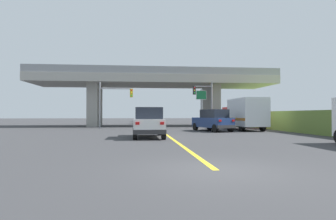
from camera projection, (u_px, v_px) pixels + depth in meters
ground at (154, 126)px, 39.34m from camera, size 160.00×160.00×0.00m
overpass_bridge at (154, 86)px, 39.42m from camera, size 31.76×8.47×7.49m
lane_divider_stripe at (167, 135)px, 22.12m from camera, size 0.20×28.33×0.01m
suv_lead at (148, 122)px, 19.52m from camera, size 2.02×4.84×2.02m
suv_crossing at (213, 120)px, 26.87m from camera, size 3.15×5.03×2.02m
box_truck at (244, 114)px, 28.70m from camera, size 2.33×7.18×3.09m
sedan_oncoming at (145, 118)px, 48.44m from camera, size 1.95×4.54×2.02m
traffic_signal_nearside at (206, 98)px, 33.84m from camera, size 2.33×0.36×5.42m
traffic_signal_farside at (112, 99)px, 32.27m from camera, size 3.74×0.36×5.17m
highway_sign at (201, 100)px, 36.56m from camera, size 1.32×0.17×4.75m
semi_truck_distant at (148, 115)px, 62.11m from camera, size 2.33×6.88×2.86m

